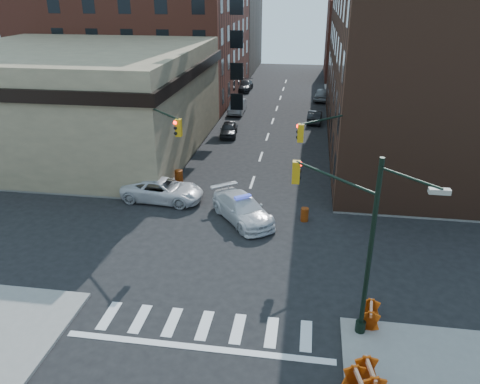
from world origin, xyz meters
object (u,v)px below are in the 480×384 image
(pedestrian_a, at_px, (113,173))
(barrel_bank, at_px, (179,177))
(parked_car_wfar, at_px, (237,106))
(pedestrian_b, at_px, (128,178))
(barrel_road, at_px, (305,215))
(pickup, at_px, (163,190))
(barricade_nw_a, at_px, (146,179))
(parked_car_enear, at_px, (315,117))
(barricade_se_a, at_px, (370,315))
(parked_car_wnear, at_px, (229,129))
(police_car, at_px, (242,209))

(pedestrian_a, relative_size, barrel_bank, 1.50)
(parked_car_wfar, distance_m, pedestrian_a, 23.94)
(pedestrian_a, height_order, pedestrian_b, pedestrian_b)
(parked_car_wfar, relative_size, barrel_bank, 4.39)
(parked_car_wfar, distance_m, barrel_road, 28.29)
(pedestrian_b, bearing_deg, pickup, -53.28)
(barrel_bank, bearing_deg, pedestrian_b, -147.25)
(parked_car_wfar, distance_m, barricade_nw_a, 23.33)
(pedestrian_b, height_order, barricade_nw_a, pedestrian_b)
(parked_car_wfar, bearing_deg, parked_car_enear, -18.23)
(parked_car_enear, xyz_separation_m, pedestrian_a, (-14.94, -20.30, 0.29))
(pedestrian_a, distance_m, barrel_bank, 4.94)
(barricade_nw_a, bearing_deg, barrel_road, -29.09)
(parked_car_wfar, xyz_separation_m, barricade_nw_a, (-3.33, -23.09, -0.21))
(parked_car_wfar, bearing_deg, barricade_se_a, -72.78)
(parked_car_wnear, xyz_separation_m, parked_car_wfar, (-0.58, 9.27, 0.11))
(parked_car_wfar, xyz_separation_m, barrel_bank, (-1.01, -22.20, -0.24))
(pedestrian_b, height_order, barricade_se_a, pedestrian_b)
(parked_car_wnear, bearing_deg, parked_car_wfar, 88.12)
(pickup, xyz_separation_m, parked_car_wnear, (1.89, 16.00, -0.12))
(barrel_bank, xyz_separation_m, barricade_se_a, (12.75, -14.58, 0.06))
(barrel_bank, bearing_deg, pickup, -95.56)
(police_car, xyz_separation_m, barrel_bank, (-5.67, 5.26, -0.26))
(police_car, bearing_deg, barrel_road, -29.45)
(pedestrian_b, bearing_deg, barricade_se_a, -71.81)
(barrel_bank, relative_size, barricade_se_a, 0.89)
(pickup, distance_m, barricade_se_a, 17.40)
(parked_car_enear, relative_size, barrel_bank, 3.74)
(barrel_bank, height_order, barricade_se_a, barrel_bank)
(barricade_se_a, bearing_deg, police_car, 43.81)
(parked_car_enear, xyz_separation_m, barrel_bank, (-10.13, -19.28, -0.13))
(barrel_road, bearing_deg, barricade_nw_a, 162.13)
(police_car, relative_size, barricade_nw_a, 4.91)
(parked_car_enear, bearing_deg, pedestrian_a, 57.56)
(barricade_se_a, bearing_deg, parked_car_wfar, 24.28)
(pedestrian_a, height_order, barricade_se_a, pedestrian_a)
(barrel_bank, height_order, barricade_nw_a, barrel_bank)
(parked_car_enear, bearing_deg, parked_car_wnear, 40.58)
(pickup, relative_size, parked_car_wfar, 1.19)
(pickup, relative_size, parked_car_enear, 1.39)
(police_car, distance_m, parked_car_wnear, 18.63)
(parked_car_wfar, height_order, barricade_nw_a, parked_car_wfar)
(pedestrian_a, height_order, barrel_bank, pedestrian_a)
(parked_car_wnear, xyz_separation_m, barrel_road, (8.05, -17.67, -0.23))
(parked_car_wfar, relative_size, parked_car_enear, 1.17)
(pickup, xyz_separation_m, parked_car_wfar, (1.31, 25.28, -0.00))
(pedestrian_a, bearing_deg, pedestrian_b, -33.67)
(pickup, height_order, parked_car_enear, pickup)
(parked_car_enear, bearing_deg, barricade_nw_a, 62.24)
(parked_car_enear, height_order, pedestrian_a, pedestrian_a)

